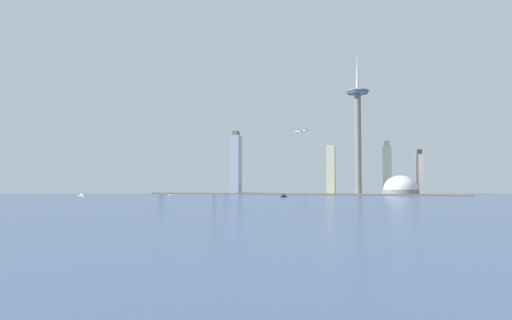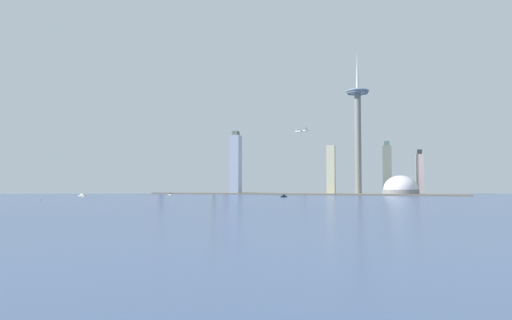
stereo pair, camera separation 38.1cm
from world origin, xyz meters
The scene contains 19 objects.
ground_plane centered at (0.00, 0.00, 0.00)m, with size 6000.00×6000.00×0.00m, color #41577E.
waterfront_pier centered at (0.00, 503.36, 1.46)m, with size 903.46×42.20×2.92m, color #6F685A.
observation_tower centered at (245.03, 525.58, 159.33)m, with size 47.32×47.32×297.87m.
stadium_dome centered at (326.78, 523.39, 10.25)m, with size 70.30×70.30×55.14m.
skyscraper_0 centered at (112.40, 614.96, 33.63)m, with size 18.36×24.64×72.51m.
skyscraper_1 centered at (368.86, 589.18, 44.07)m, with size 14.77×22.10×94.27m.
skyscraper_2 centered at (-239.66, 589.98, 39.60)m, with size 27.53×25.05×83.42m.
skyscraper_3 centered at (-68.42, 620.88, 52.08)m, with size 14.97×16.00×104.16m.
skyscraper_4 centered at (-8.19, 497.33, 64.06)m, with size 20.13×27.05×133.88m.
skyscraper_5 centered at (-82.72, 551.96, 70.93)m, with size 12.17×20.05×147.49m.
skyscraper_6 centered at (190.19, 522.24, 50.53)m, with size 16.29×26.82×101.06m.
skyscraper_7 centered at (302.87, 599.01, 53.94)m, with size 18.78×27.90×114.20m.
boat_0 centered at (-113.55, 401.71, 1.37)m, with size 7.97×4.83×3.83m.
boat_1 centered at (-242.58, 302.50, 1.65)m, with size 16.50×6.68×9.79m.
boat_2 centered at (125.80, 347.32, 1.76)m, with size 10.85×9.29×4.79m.
channel_buoy_0 centered at (-110.55, 298.25, 1.10)m, with size 1.13×1.13×2.21m, color green.
channel_buoy_1 centered at (-1.57, 409.52, 0.93)m, with size 1.21×1.21×1.86m, color #E54C19.
channel_buoy_2 centered at (-186.11, 129.84, 1.25)m, with size 1.53×1.53×2.50m, color green.
airplane centered at (126.84, 534.33, 134.44)m, with size 31.62×33.89×8.32m.
Camera 1 is at (281.53, -427.98, 27.34)m, focal length 32.09 mm.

